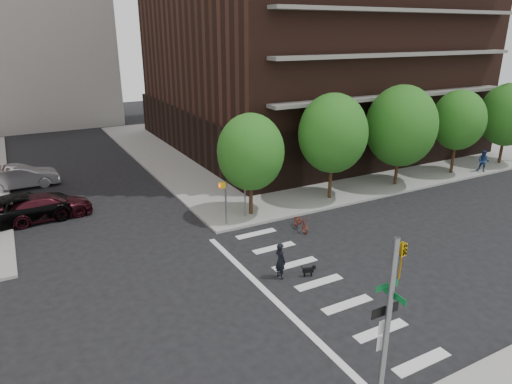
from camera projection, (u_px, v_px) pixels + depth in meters
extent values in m
plane|color=black|center=(261.00, 300.00, 19.34)|extent=(120.00, 120.00, 0.00)
cube|color=gray|center=(323.00, 138.00, 48.00)|extent=(39.00, 33.00, 0.15)
cube|color=silver|center=(422.00, 362.00, 15.72)|extent=(2.40, 0.50, 0.01)
cube|color=silver|center=(381.00, 331.00, 17.38)|extent=(2.40, 0.50, 0.01)
cube|color=silver|center=(347.00, 304.00, 19.03)|extent=(2.40, 0.50, 0.01)
cube|color=silver|center=(319.00, 283.00, 20.69)|extent=(2.40, 0.50, 0.01)
cube|color=silver|center=(295.00, 264.00, 22.35)|extent=(2.40, 0.50, 0.01)
cube|color=silver|center=(274.00, 248.00, 24.00)|extent=(2.40, 0.50, 0.01)
cube|color=silver|center=(256.00, 234.00, 25.66)|extent=(2.40, 0.50, 0.01)
cube|color=silver|center=(271.00, 297.00, 19.57)|extent=(0.30, 13.00, 0.01)
cube|color=black|center=(301.00, 120.00, 46.59)|extent=(25.50, 25.50, 4.00)
cube|color=maroon|center=(468.00, 116.00, 44.39)|extent=(1.40, 5.00, 0.20)
cylinder|color=#301E11|center=(251.00, 196.00, 27.75)|extent=(0.24, 0.24, 2.30)
sphere|color=#235B19|center=(251.00, 152.00, 26.83)|extent=(4.00, 4.00, 4.00)
cylinder|color=#301E11|center=(330.00, 179.00, 30.39)|extent=(0.24, 0.24, 2.60)
sphere|color=#235B19|center=(333.00, 133.00, 29.36)|extent=(4.50, 4.50, 4.50)
cylinder|color=#301E11|center=(397.00, 169.00, 33.14)|extent=(0.24, 0.24, 2.30)
sphere|color=#235B19|center=(401.00, 126.00, 32.09)|extent=(5.00, 5.00, 5.00)
cylinder|color=#301E11|center=(453.00, 157.00, 35.79)|extent=(0.24, 0.24, 2.60)
sphere|color=#235B19|center=(459.00, 120.00, 34.82)|extent=(4.00, 4.00, 4.00)
cylinder|color=#301E11|center=(501.00, 150.00, 38.54)|extent=(0.24, 0.24, 2.30)
sphere|color=#235B19|center=(508.00, 115.00, 37.55)|extent=(4.50, 4.50, 4.50)
cylinder|color=slate|center=(385.00, 342.00, 11.85)|extent=(0.16, 0.16, 6.00)
imported|color=gold|center=(402.00, 261.00, 11.20)|extent=(0.16, 0.20, 1.00)
cube|color=#0A5926|center=(387.00, 286.00, 11.44)|extent=(0.75, 0.02, 0.18)
cube|color=#0A5926|center=(395.00, 296.00, 11.47)|extent=(0.02, 0.75, 0.18)
cube|color=black|center=(385.00, 310.00, 11.65)|extent=(0.90, 0.02, 0.28)
cube|color=silver|center=(383.00, 327.00, 11.82)|extent=(0.32, 0.02, 0.42)
cube|color=silver|center=(382.00, 343.00, 11.99)|extent=(0.32, 0.02, 0.42)
cylinder|color=slate|center=(226.00, 203.00, 26.22)|extent=(0.10, 0.10, 2.60)
cube|color=gold|center=(222.00, 185.00, 25.76)|extent=(0.32, 0.25, 0.32)
cylinder|color=slate|center=(245.00, 199.00, 27.37)|extent=(0.08, 0.08, 2.20)
cube|color=gold|center=(246.00, 186.00, 26.95)|extent=(0.64, 0.02, 0.64)
imported|color=black|center=(25.00, 208.00, 27.15)|extent=(3.39, 6.30, 1.68)
imported|color=#3E1119|center=(46.00, 207.00, 27.50)|extent=(2.57, 5.42, 1.53)
imported|color=#AAAAB0|center=(20.00, 177.00, 32.82)|extent=(2.04, 5.24, 1.70)
imported|color=maroon|center=(301.00, 223.00, 26.02)|extent=(0.82, 1.79, 0.91)
imported|color=black|center=(280.00, 261.00, 20.84)|extent=(0.68, 0.48, 1.74)
cube|color=black|center=(308.00, 270.00, 21.13)|extent=(0.53, 0.32, 0.20)
cube|color=black|center=(314.00, 267.00, 21.13)|extent=(0.18, 0.16, 0.15)
cylinder|color=black|center=(310.00, 273.00, 21.31)|extent=(0.05, 0.05, 0.22)
cylinder|color=black|center=(306.00, 275.00, 21.09)|extent=(0.05, 0.05, 0.22)
imported|color=navy|center=(483.00, 161.00, 36.17)|extent=(1.02, 0.91, 1.73)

